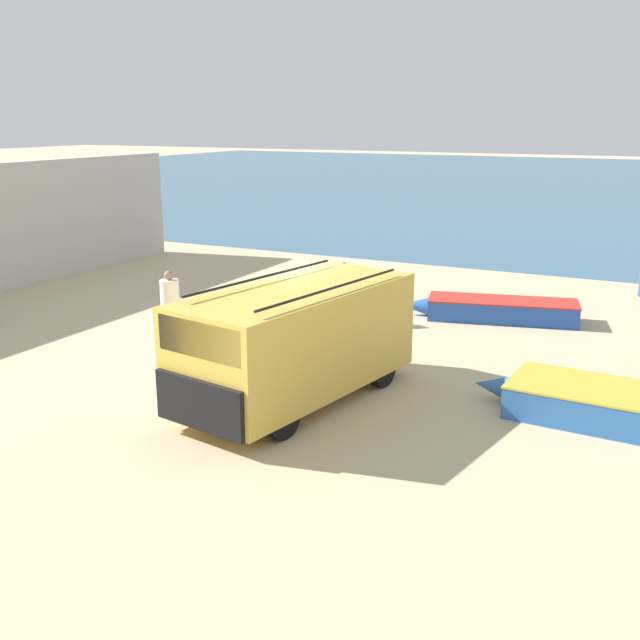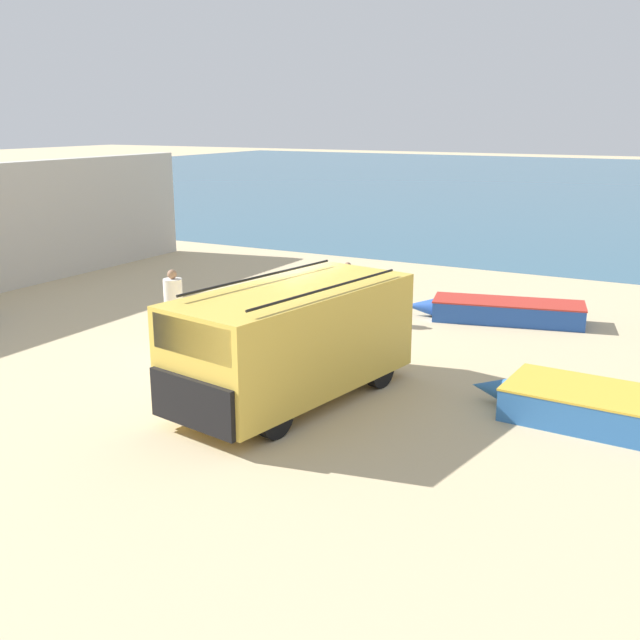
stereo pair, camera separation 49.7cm
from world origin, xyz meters
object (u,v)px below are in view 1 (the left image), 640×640
object	(u,v)px
fishing_rowboat_1	(496,309)
fishing_rowboat_2	(603,404)
parked_van	(296,339)
fisherman_1	(170,299)
fisherman_2	(343,286)

from	to	relation	value
fishing_rowboat_1	fishing_rowboat_2	bearing A→B (deg)	106.24
parked_van	fishing_rowboat_1	size ratio (longest dim) A/B	1.14
parked_van	fisherman_1	world-z (taller)	parked_van
fishing_rowboat_1	fisherman_2	distance (m)	4.18
parked_van	fisherman_1	xyz separation A→B (m)	(-4.60, 2.12, -0.17)
parked_van	fishing_rowboat_2	world-z (taller)	parked_van
parked_van	fishing_rowboat_2	size ratio (longest dim) A/B	1.27
parked_van	fishing_rowboat_1	world-z (taller)	parked_van
fishing_rowboat_2	fisherman_2	size ratio (longest dim) A/B	2.67
fishing_rowboat_1	fisherman_2	size ratio (longest dim) A/B	2.99
fishing_rowboat_2	fisherman_2	distance (m)	8.12
fisherman_1	fisherman_2	size ratio (longest dim) A/B	1.08
fisherman_1	fisherman_2	world-z (taller)	fisherman_1
fishing_rowboat_2	fisherman_1	xyz separation A→B (m)	(-10.00, 0.57, 0.73)
fisherman_2	parked_van	bearing A→B (deg)	90.93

